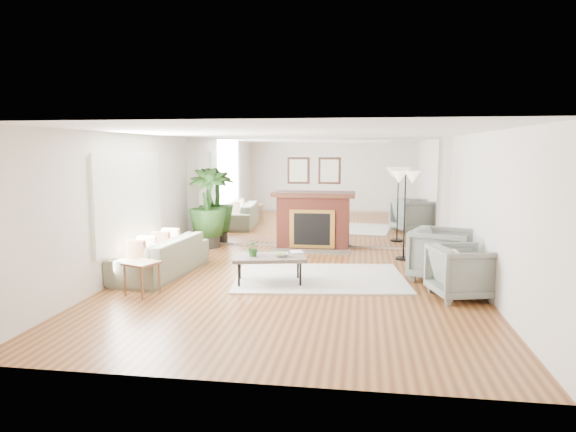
% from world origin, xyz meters
% --- Properties ---
extents(ground, '(7.00, 7.00, 0.00)m').
position_xyz_m(ground, '(0.00, 0.00, 0.00)').
color(ground, brown).
rests_on(ground, ground).
extents(wall_left, '(0.02, 7.00, 2.50)m').
position_xyz_m(wall_left, '(-2.99, 0.00, 1.25)').
color(wall_left, silver).
rests_on(wall_left, ground).
extents(wall_right, '(0.02, 7.00, 2.50)m').
position_xyz_m(wall_right, '(2.99, 0.00, 1.25)').
color(wall_right, silver).
rests_on(wall_right, ground).
extents(wall_back, '(6.00, 0.02, 2.50)m').
position_xyz_m(wall_back, '(0.00, 3.49, 1.25)').
color(wall_back, silver).
rests_on(wall_back, ground).
extents(mirror_panel, '(5.40, 0.04, 2.40)m').
position_xyz_m(mirror_panel, '(0.00, 3.47, 1.25)').
color(mirror_panel, silver).
rests_on(mirror_panel, wall_back).
extents(window_panel, '(0.04, 2.40, 1.50)m').
position_xyz_m(window_panel, '(-2.96, 0.40, 1.35)').
color(window_panel, '#B2E09E').
rests_on(window_panel, wall_left).
extents(fireplace, '(1.85, 0.83, 2.05)m').
position_xyz_m(fireplace, '(0.00, 3.26, 0.66)').
color(fireplace, maroon).
rests_on(fireplace, ground).
extents(area_rug, '(3.12, 2.41, 0.03)m').
position_xyz_m(area_rug, '(0.39, 0.61, 0.02)').
color(area_rug, silver).
rests_on(area_rug, ground).
extents(coffee_table, '(1.31, 0.92, 0.48)m').
position_xyz_m(coffee_table, '(-0.42, 0.13, 0.44)').
color(coffee_table, '#665A51').
rests_on(coffee_table, ground).
extents(sofa, '(1.09, 2.35, 0.67)m').
position_xyz_m(sofa, '(-2.45, 0.51, 0.33)').
color(sofa, '#6F715B').
rests_on(sofa, ground).
extents(armchair_back, '(1.26, 1.24, 0.89)m').
position_xyz_m(armchair_back, '(2.46, 0.83, 0.45)').
color(armchair_back, gray).
rests_on(armchair_back, ground).
extents(armchair_front, '(1.07, 1.05, 0.80)m').
position_xyz_m(armchair_front, '(2.60, -0.25, 0.40)').
color(armchair_front, gray).
rests_on(armchair_front, ground).
extents(side_table, '(0.59, 0.59, 0.52)m').
position_xyz_m(side_table, '(-2.24, -0.78, 0.43)').
color(side_table, brown).
rests_on(side_table, ground).
extents(potted_ficus, '(1.06, 1.06, 1.80)m').
position_xyz_m(potted_ficus, '(-2.38, 3.10, 0.96)').
color(potted_ficus, black).
rests_on(potted_ficus, ground).
extents(floor_lamp, '(0.58, 0.32, 1.80)m').
position_xyz_m(floor_lamp, '(1.93, 2.39, 1.53)').
color(floor_lamp, black).
rests_on(floor_lamp, ground).
extents(tabletop_plant, '(0.27, 0.24, 0.28)m').
position_xyz_m(tabletop_plant, '(-0.67, 0.07, 0.62)').
color(tabletop_plant, '#336324').
rests_on(tabletop_plant, coffee_table).
extents(fruit_bowl, '(0.24, 0.24, 0.06)m').
position_xyz_m(fruit_bowl, '(-0.22, 0.11, 0.51)').
color(fruit_bowl, brown).
rests_on(fruit_bowl, coffee_table).
extents(book, '(0.27, 0.31, 0.02)m').
position_xyz_m(book, '(-0.09, 0.43, 0.49)').
color(book, brown).
rests_on(book, coffee_table).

